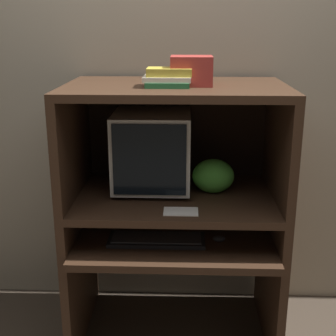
{
  "coord_description": "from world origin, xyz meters",
  "views": [
    {
      "loc": [
        0.05,
        -1.85,
        1.61
      ],
      "look_at": [
        -0.04,
        0.34,
        0.93
      ],
      "focal_mm": 50.0,
      "sensor_mm": 36.0,
      "label": 1
    }
  ],
  "objects_px": {
    "mouse": "(219,239)",
    "storage_box": "(191,71)",
    "crt_monitor": "(152,150)",
    "snack_bag": "(213,176)",
    "book_stack": "(168,78)",
    "keyboard": "(157,240)"
  },
  "relations": [
    {
      "from": "mouse",
      "to": "storage_box",
      "type": "distance_m",
      "value": 0.81
    },
    {
      "from": "crt_monitor",
      "to": "storage_box",
      "type": "xyz_separation_m",
      "value": [
        0.19,
        -0.12,
        0.4
      ]
    },
    {
      "from": "mouse",
      "to": "storage_box",
      "type": "bearing_deg",
      "value": 146.55
    },
    {
      "from": "crt_monitor",
      "to": "snack_bag",
      "type": "bearing_deg",
      "value": -9.41
    },
    {
      "from": "crt_monitor",
      "to": "mouse",
      "type": "distance_m",
      "value": 0.55
    },
    {
      "from": "snack_bag",
      "to": "storage_box",
      "type": "height_order",
      "value": "storage_box"
    },
    {
      "from": "crt_monitor",
      "to": "mouse",
      "type": "height_order",
      "value": "crt_monitor"
    },
    {
      "from": "storage_box",
      "to": "mouse",
      "type": "bearing_deg",
      "value": -33.45
    },
    {
      "from": "book_stack",
      "to": "storage_box",
      "type": "distance_m",
      "value": 0.12
    },
    {
      "from": "crt_monitor",
      "to": "snack_bag",
      "type": "distance_m",
      "value": 0.33
    },
    {
      "from": "snack_bag",
      "to": "crt_monitor",
      "type": "bearing_deg",
      "value": 170.59
    },
    {
      "from": "mouse",
      "to": "crt_monitor",
      "type": "bearing_deg",
      "value": 147.42
    },
    {
      "from": "book_stack",
      "to": "keyboard",
      "type": "bearing_deg",
      "value": -126.68
    },
    {
      "from": "keyboard",
      "to": "storage_box",
      "type": "relative_size",
      "value": 2.47
    },
    {
      "from": "keyboard",
      "to": "snack_bag",
      "type": "distance_m",
      "value": 0.42
    },
    {
      "from": "keyboard",
      "to": "snack_bag",
      "type": "relative_size",
      "value": 2.22
    },
    {
      "from": "crt_monitor",
      "to": "storage_box",
      "type": "bearing_deg",
      "value": -31.9
    },
    {
      "from": "mouse",
      "to": "book_stack",
      "type": "distance_m",
      "value": 0.8
    },
    {
      "from": "snack_bag",
      "to": "book_stack",
      "type": "bearing_deg",
      "value": -153.36
    },
    {
      "from": "storage_box",
      "to": "keyboard",
      "type": "bearing_deg",
      "value": -143.88
    },
    {
      "from": "crt_monitor",
      "to": "keyboard",
      "type": "xyz_separation_m",
      "value": [
        0.03,
        -0.23,
        -0.39
      ]
    },
    {
      "from": "keyboard",
      "to": "snack_bag",
      "type": "height_order",
      "value": "snack_bag"
    }
  ]
}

